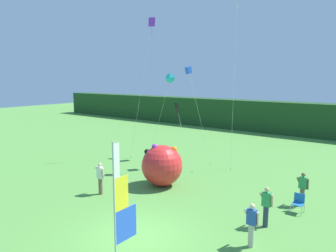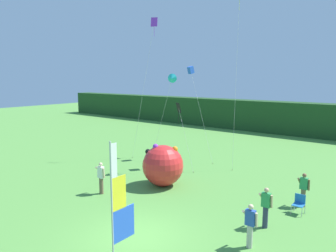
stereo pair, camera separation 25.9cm
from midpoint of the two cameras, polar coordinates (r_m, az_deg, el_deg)
ground_plane at (r=13.39m, az=-5.21°, el=-19.22°), size 120.00×120.00×0.00m
distant_treeline at (r=37.12m, az=25.33°, el=0.95°), size 80.00×2.40×3.60m
banner_flag at (r=10.90m, az=-8.22°, el=-14.08°), size 0.06×1.03×4.29m
person_near_banner at (r=17.07m, az=23.71°, el=-10.37°), size 0.55×0.48×1.69m
person_mid_field at (r=17.65m, az=-11.60°, el=-9.04°), size 0.55×0.48×1.75m
person_far_left at (r=12.59m, az=15.23°, el=-16.82°), size 0.55×0.48×1.69m
person_far_right at (r=14.25m, az=17.78°, el=-13.68°), size 0.55×0.48×1.75m
inflatable_balloon at (r=18.51m, az=-0.53°, el=-7.14°), size 2.40×2.40×2.49m
folding_chair at (r=16.32m, az=23.05°, el=-12.64°), size 0.51×0.51×0.89m
kite_yellow_diamond_0 at (r=22.90m, az=13.03°, el=19.51°), size 0.68×1.51×12.15m
kite_blue_box_1 at (r=24.75m, az=4.47°, el=9.93°), size 2.83×1.08×7.17m
kite_purple_diamond_2 at (r=24.91m, az=-2.59°, el=16.06°), size 1.36×1.69×10.79m
kite_cyan_delta_3 at (r=25.08m, az=1.00°, el=8.56°), size 1.56×1.35×6.60m
kite_black_diamond_4 at (r=21.81m, az=2.39°, el=2.70°), size 1.94×0.74×4.57m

